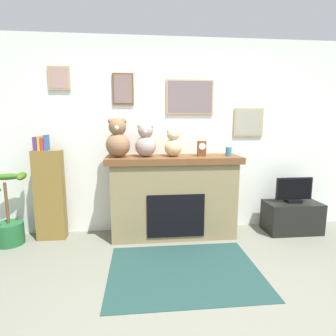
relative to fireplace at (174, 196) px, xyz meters
name	(u,v)px	position (x,y,z in m)	size (l,w,h in m)	color
ground_plane	(209,325)	(0.07, -1.69, -0.54)	(12.00, 12.00, 0.00)	slate
back_wall	(176,137)	(0.07, 0.31, 0.76)	(5.20, 0.15, 2.60)	silver
fireplace	(174,196)	(0.00, 0.00, 0.00)	(1.72, 0.55, 1.07)	olive
bookshelf	(50,193)	(-1.59, 0.05, 0.07)	(0.36, 0.16, 1.35)	brown
potted_plant	(9,222)	(-2.06, -0.08, -0.25)	(0.54, 0.54, 0.89)	#1E592D
tv_stand	(292,217)	(1.64, -0.05, -0.33)	(0.73, 0.40, 0.42)	black
television	(294,191)	(1.64, -0.05, 0.04)	(0.50, 0.14, 0.35)	black
area_rug	(184,271)	(0.00, -0.92, -0.54)	(1.53, 1.18, 0.01)	#1C3A36
candle_jar	(229,151)	(0.72, -0.02, 0.59)	(0.08, 0.08, 0.11)	teal
mantel_clock	(202,148)	(0.36, -0.02, 0.63)	(0.11, 0.08, 0.19)	brown
teddy_bear_tan	(118,140)	(-0.70, -0.02, 0.75)	(0.30, 0.30, 0.49)	#836042
teddy_bear_grey	(146,142)	(-0.36, -0.02, 0.72)	(0.26, 0.26, 0.42)	gray
teddy_bear_brown	(173,144)	(-0.01, -0.02, 0.69)	(0.22, 0.22, 0.36)	#CFB47F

